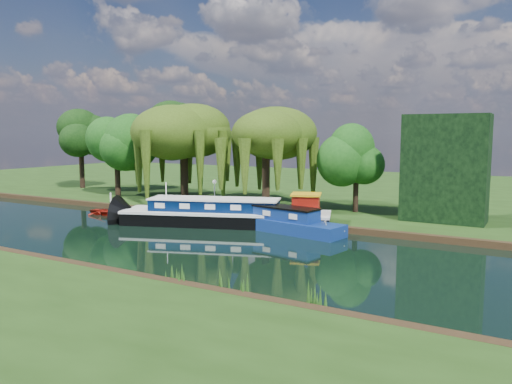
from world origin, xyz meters
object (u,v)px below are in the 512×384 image
Objects in this scene: narrowboat at (262,219)px; white_cruiser at (327,238)px; dutch_barge at (227,214)px; red_dinghy at (108,215)px.

white_cruiser is at bearing 1.79° from narrowboat.
dutch_barge is 11.81m from red_dinghy.
narrowboat reaches higher than red_dinghy.
white_cruiser is (20.16, 0.53, 0.00)m from red_dinghy.
white_cruiser reaches higher than red_dinghy.
red_dinghy is (-14.56, -1.38, -0.70)m from narrowboat.
narrowboat is 3.97× the size of red_dinghy.
red_dinghy is (-11.73, -1.01, -0.84)m from dutch_barge.
dutch_barge is 8.48m from white_cruiser.
narrowboat is (2.82, 0.37, -0.14)m from dutch_barge.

